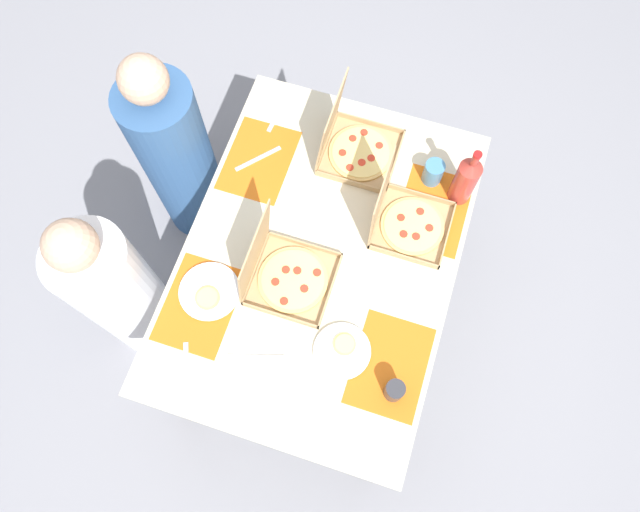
{
  "coord_description": "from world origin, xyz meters",
  "views": [
    {
      "loc": [
        -0.77,
        -0.25,
        2.89
      ],
      "look_at": [
        0.0,
        0.0,
        0.75
      ],
      "focal_mm": 33.17,
      "sensor_mm": 36.0,
      "label": 1
    }
  ],
  "objects_px": {
    "pizza_box_corner_right": "(285,274)",
    "cup_clear_right": "(433,172)",
    "cup_dark": "(394,391)",
    "plate_near_right": "(209,292)",
    "soda_bottle": "(466,180)",
    "diner_right_seat": "(178,158)",
    "pizza_box_center": "(354,146)",
    "diner_left_seat": "(120,292)",
    "pizza_box_edge_far": "(406,220)",
    "plate_far_right": "(342,350)"
  },
  "relations": [
    {
      "from": "soda_bottle",
      "to": "diner_left_seat",
      "type": "xyz_separation_m",
      "value": [
        -0.75,
        1.23,
        -0.37
      ]
    },
    {
      "from": "cup_dark",
      "to": "cup_clear_right",
      "type": "distance_m",
      "value": 0.88
    },
    {
      "from": "soda_bottle",
      "to": "cup_dark",
      "type": "xyz_separation_m",
      "value": [
        -0.84,
        0.04,
        -0.08
      ]
    },
    {
      "from": "cup_dark",
      "to": "diner_right_seat",
      "type": "xyz_separation_m",
      "value": [
        0.74,
        1.19,
        -0.25
      ]
    },
    {
      "from": "pizza_box_corner_right",
      "to": "plate_near_right",
      "type": "relative_size",
      "value": 1.46
    },
    {
      "from": "cup_dark",
      "to": "diner_right_seat",
      "type": "distance_m",
      "value": 1.42
    },
    {
      "from": "plate_far_right",
      "to": "soda_bottle",
      "type": "height_order",
      "value": "soda_bottle"
    },
    {
      "from": "pizza_box_corner_right",
      "to": "cup_clear_right",
      "type": "relative_size",
      "value": 3.1
    },
    {
      "from": "pizza_box_edge_far",
      "to": "soda_bottle",
      "type": "xyz_separation_m",
      "value": [
        0.19,
        -0.17,
        0.08
      ]
    },
    {
      "from": "cup_clear_right",
      "to": "diner_right_seat",
      "type": "bearing_deg",
      "value": 96.81
    },
    {
      "from": "diner_left_seat",
      "to": "cup_clear_right",
      "type": "bearing_deg",
      "value": -54.69
    },
    {
      "from": "pizza_box_center",
      "to": "pizza_box_edge_far",
      "type": "height_order",
      "value": "pizza_box_center"
    },
    {
      "from": "pizza_box_center",
      "to": "cup_clear_right",
      "type": "height_order",
      "value": "pizza_box_center"
    },
    {
      "from": "pizza_box_edge_far",
      "to": "soda_bottle",
      "type": "relative_size",
      "value": 0.99
    },
    {
      "from": "pizza_box_edge_far",
      "to": "plate_far_right",
      "type": "xyz_separation_m",
      "value": [
        -0.55,
        0.08,
        -0.04
      ]
    },
    {
      "from": "cup_dark",
      "to": "pizza_box_center",
      "type": "bearing_deg",
      "value": 24.84
    },
    {
      "from": "pizza_box_edge_far",
      "to": "plate_near_right",
      "type": "xyz_separation_m",
      "value": [
        -0.5,
        0.63,
        -0.04
      ]
    },
    {
      "from": "pizza_box_corner_right",
      "to": "cup_dark",
      "type": "distance_m",
      "value": 0.58
    },
    {
      "from": "diner_right_seat",
      "to": "diner_left_seat",
      "type": "bearing_deg",
      "value": -180.0
    },
    {
      "from": "cup_clear_right",
      "to": "plate_near_right",
      "type": "bearing_deg",
      "value": 137.04
    },
    {
      "from": "cup_clear_right",
      "to": "diner_right_seat",
      "type": "xyz_separation_m",
      "value": [
        -0.13,
        1.11,
        -0.26
      ]
    },
    {
      "from": "pizza_box_center",
      "to": "cup_dark",
      "type": "xyz_separation_m",
      "value": [
        -0.9,
        -0.41,
        -0.0
      ]
    },
    {
      "from": "diner_left_seat",
      "to": "pizza_box_corner_right",
      "type": "bearing_deg",
      "value": -73.82
    },
    {
      "from": "pizza_box_edge_far",
      "to": "soda_bottle",
      "type": "height_order",
      "value": "soda_bottle"
    },
    {
      "from": "plate_far_right",
      "to": "diner_right_seat",
      "type": "relative_size",
      "value": 0.18
    },
    {
      "from": "diner_left_seat",
      "to": "diner_right_seat",
      "type": "relative_size",
      "value": 0.94
    },
    {
      "from": "plate_far_right",
      "to": "cup_clear_right",
      "type": "bearing_deg",
      "value": -9.8
    },
    {
      "from": "pizza_box_corner_right",
      "to": "cup_clear_right",
      "type": "bearing_deg",
      "value": -35.91
    },
    {
      "from": "soda_bottle",
      "to": "diner_right_seat",
      "type": "distance_m",
      "value": 1.28
    },
    {
      "from": "plate_near_right",
      "to": "soda_bottle",
      "type": "distance_m",
      "value": 1.07
    },
    {
      "from": "plate_far_right",
      "to": "diner_right_seat",
      "type": "bearing_deg",
      "value": 56.05
    },
    {
      "from": "plate_near_right",
      "to": "diner_right_seat",
      "type": "xyz_separation_m",
      "value": [
        0.6,
        0.43,
        -0.21
      ]
    },
    {
      "from": "pizza_box_edge_far",
      "to": "plate_near_right",
      "type": "bearing_deg",
      "value": 128.35
    },
    {
      "from": "diner_left_seat",
      "to": "diner_right_seat",
      "type": "height_order",
      "value": "diner_right_seat"
    },
    {
      "from": "pizza_box_center",
      "to": "pizza_box_corner_right",
      "type": "distance_m",
      "value": 0.61
    },
    {
      "from": "plate_near_right",
      "to": "soda_bottle",
      "type": "bearing_deg",
      "value": -49.23
    },
    {
      "from": "pizza_box_center",
      "to": "plate_far_right",
      "type": "bearing_deg",
      "value": -166.16
    },
    {
      "from": "diner_left_seat",
      "to": "plate_near_right",
      "type": "bearing_deg",
      "value": -82.59
    },
    {
      "from": "pizza_box_corner_right",
      "to": "cup_clear_right",
      "type": "distance_m",
      "value": 0.72
    },
    {
      "from": "plate_near_right",
      "to": "pizza_box_center",
      "type": "bearing_deg",
      "value": -24.62
    },
    {
      "from": "pizza_box_edge_far",
      "to": "diner_right_seat",
      "type": "xyz_separation_m",
      "value": [
        0.1,
        1.06,
        -0.25
      ]
    },
    {
      "from": "pizza_box_center",
      "to": "diner_left_seat",
      "type": "distance_m",
      "value": 1.15
    },
    {
      "from": "pizza_box_corner_right",
      "to": "plate_far_right",
      "type": "relative_size",
      "value": 1.61
    },
    {
      "from": "pizza_box_center",
      "to": "soda_bottle",
      "type": "xyz_separation_m",
      "value": [
        -0.06,
        -0.46,
        0.08
      ]
    },
    {
      "from": "soda_bottle",
      "to": "cup_clear_right",
      "type": "bearing_deg",
      "value": 72.96
    },
    {
      "from": "plate_near_right",
      "to": "cup_dark",
      "type": "distance_m",
      "value": 0.77
    },
    {
      "from": "plate_near_right",
      "to": "soda_bottle",
      "type": "xyz_separation_m",
      "value": [
        0.69,
        -0.8,
        0.12
      ]
    },
    {
      "from": "plate_near_right",
      "to": "cup_dark",
      "type": "relative_size",
      "value": 2.36
    },
    {
      "from": "pizza_box_edge_far",
      "to": "plate_far_right",
      "type": "distance_m",
      "value": 0.56
    },
    {
      "from": "diner_left_seat",
      "to": "pizza_box_edge_far",
      "type": "bearing_deg",
      "value": -62.4
    }
  ]
}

